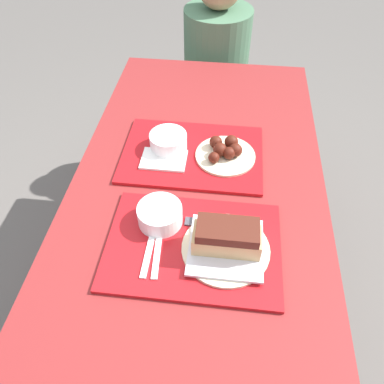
# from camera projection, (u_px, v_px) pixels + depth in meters

# --- Properties ---
(ground_plane) EXTENTS (12.00, 12.00, 0.00)m
(ground_plane) POSITION_uv_depth(u_px,v_px,m) (193.00, 320.00, 1.66)
(ground_plane) COLOR #605B56
(picnic_table) EXTENTS (0.78, 1.70, 0.78)m
(picnic_table) POSITION_uv_depth(u_px,v_px,m) (194.00, 227.00, 1.17)
(picnic_table) COLOR maroon
(picnic_table) RESTS_ON ground_plane
(picnic_bench_far) EXTENTS (0.74, 0.28, 0.44)m
(picnic_bench_far) POSITION_uv_depth(u_px,v_px,m) (215.00, 110.00, 2.11)
(picnic_bench_far) COLOR maroon
(picnic_bench_far) RESTS_ON ground_plane
(tray_near) EXTENTS (0.46, 0.32, 0.01)m
(tray_near) POSITION_uv_depth(u_px,v_px,m) (193.00, 246.00, 0.99)
(tray_near) COLOR #B21419
(tray_near) RESTS_ON picnic_table
(tray_far) EXTENTS (0.46, 0.32, 0.01)m
(tray_far) POSITION_uv_depth(u_px,v_px,m) (192.00, 154.00, 1.24)
(tray_far) COLOR #B21419
(tray_far) RESTS_ON picnic_table
(bowl_coleslaw_near) EXTENTS (0.12, 0.12, 0.05)m
(bowl_coleslaw_near) POSITION_uv_depth(u_px,v_px,m) (160.00, 214.00, 1.02)
(bowl_coleslaw_near) COLOR white
(bowl_coleslaw_near) RESTS_ON tray_near
(brisket_sandwich_plate) EXTENTS (0.23, 0.23, 0.10)m
(brisket_sandwich_plate) POSITION_uv_depth(u_px,v_px,m) (226.00, 241.00, 0.95)
(brisket_sandwich_plate) COLOR beige
(brisket_sandwich_plate) RESTS_ON tray_near
(plastic_fork_near) EXTENTS (0.02, 0.17, 0.00)m
(plastic_fork_near) POSITION_uv_depth(u_px,v_px,m) (149.00, 249.00, 0.97)
(plastic_fork_near) COLOR white
(plastic_fork_near) RESTS_ON tray_near
(plastic_knife_near) EXTENTS (0.03, 0.17, 0.00)m
(plastic_knife_near) POSITION_uv_depth(u_px,v_px,m) (158.00, 250.00, 0.97)
(plastic_knife_near) COLOR white
(plastic_knife_near) RESTS_ON tray_near
(condiment_packet) EXTENTS (0.04, 0.03, 0.01)m
(condiment_packet) POSITION_uv_depth(u_px,v_px,m) (191.00, 222.00, 1.03)
(condiment_packet) COLOR #3F3F47
(condiment_packet) RESTS_ON tray_near
(bowl_coleslaw_far) EXTENTS (0.12, 0.12, 0.05)m
(bowl_coleslaw_far) POSITION_uv_depth(u_px,v_px,m) (168.00, 141.00, 1.23)
(bowl_coleslaw_far) COLOR white
(bowl_coleslaw_far) RESTS_ON tray_far
(wings_plate_far) EXTENTS (0.19, 0.19, 0.05)m
(wings_plate_far) POSITION_uv_depth(u_px,v_px,m) (225.00, 151.00, 1.21)
(wings_plate_far) COLOR beige
(wings_plate_far) RESTS_ON tray_far
(napkin_far) EXTENTS (0.14, 0.10, 0.01)m
(napkin_far) POSITION_uv_depth(u_px,v_px,m) (164.00, 160.00, 1.20)
(napkin_far) COLOR white
(napkin_far) RESTS_ON tray_far
(person_seated_across) EXTENTS (0.32, 0.32, 0.67)m
(person_seated_across) POSITION_uv_depth(u_px,v_px,m) (217.00, 50.00, 1.85)
(person_seated_across) COLOR #477051
(person_seated_across) RESTS_ON picnic_bench_far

